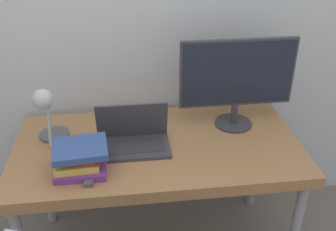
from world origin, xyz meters
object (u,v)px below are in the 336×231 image
laptop (133,138)px  book_stack (80,158)px  monitor (237,78)px  desk_lamp (46,110)px

laptop → book_stack: size_ratio=1.40×
monitor → desk_lamp: size_ratio=1.84×
laptop → book_stack: 0.30m
desk_lamp → book_stack: size_ratio=1.28×
laptop → monitor: bearing=15.4°
book_stack → monitor: bearing=21.3°
monitor → desk_lamp: 0.96m
laptop → desk_lamp: 0.44m
monitor → book_stack: 0.88m
laptop → monitor: monitor is taller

